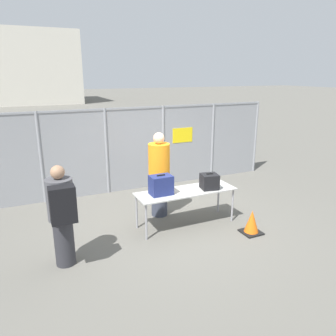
% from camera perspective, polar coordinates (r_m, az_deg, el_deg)
% --- Properties ---
extents(ground_plane, '(120.00, 120.00, 0.00)m').
position_cam_1_polar(ground_plane, '(6.83, 1.19, -9.49)').
color(ground_plane, '#605E56').
extents(fence_section, '(7.79, 0.07, 2.15)m').
position_cam_1_polar(fence_section, '(8.51, -5.54, 3.65)').
color(fence_section, gray).
rests_on(fence_section, ground_plane).
extents(inspection_table, '(2.01, 0.64, 0.73)m').
position_cam_1_polar(inspection_table, '(6.51, 3.13, -4.43)').
color(inspection_table, '#B2B2AD').
rests_on(inspection_table, ground_plane).
extents(suitcase_navy, '(0.42, 0.30, 0.40)m').
position_cam_1_polar(suitcase_navy, '(6.23, -1.23, -2.99)').
color(suitcase_navy, navy).
rests_on(suitcase_navy, inspection_table).
extents(suitcase_black, '(0.38, 0.36, 0.33)m').
position_cam_1_polar(suitcase_black, '(6.59, 7.22, -2.34)').
color(suitcase_black, black).
rests_on(suitcase_black, inspection_table).
extents(traveler_hooded, '(0.41, 0.63, 1.65)m').
position_cam_1_polar(traveler_hooded, '(5.29, -17.99, -7.47)').
color(traveler_hooded, '#2D2D33').
rests_on(traveler_hooded, ground_plane).
extents(security_worker_near, '(0.45, 0.45, 1.80)m').
position_cam_1_polar(security_worker_near, '(6.86, -1.55, -0.99)').
color(security_worker_near, '#383D4C').
rests_on(security_worker_near, ground_plane).
extents(utility_trailer, '(4.27, 1.94, 0.68)m').
position_cam_1_polar(utility_trailer, '(10.67, 3.38, 2.27)').
color(utility_trailer, '#B2B2B7').
rests_on(utility_trailer, ground_plane).
extents(traffic_cone, '(0.37, 0.37, 0.46)m').
position_cam_1_polar(traffic_cone, '(6.54, 14.37, -9.24)').
color(traffic_cone, black).
rests_on(traffic_cone, ground_plane).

